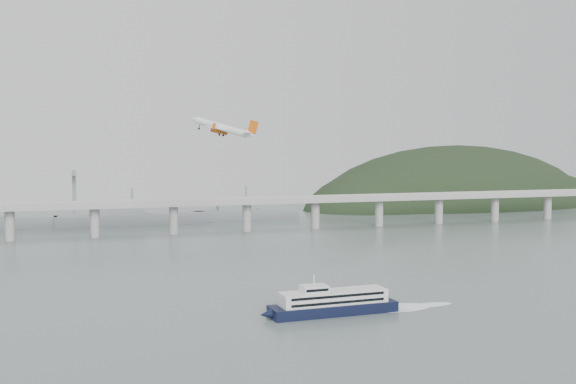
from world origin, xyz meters
name	(u,v)px	position (x,y,z in m)	size (l,w,h in m)	color
ground	(333,292)	(0.00, 0.00, 0.00)	(900.00, 900.00, 0.00)	slate
bridge	(217,206)	(-1.15, 200.00, 17.65)	(800.00, 22.00, 23.90)	#9A9A97
headland	(468,225)	(285.18, 331.75, -19.34)	(365.00, 155.00, 156.00)	black
ferry	(333,303)	(-13.72, -32.70, 3.75)	(73.25, 13.26, 13.83)	black
airliner	(223,128)	(-22.13, 91.53, 66.65)	(32.09, 30.63, 12.70)	silver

